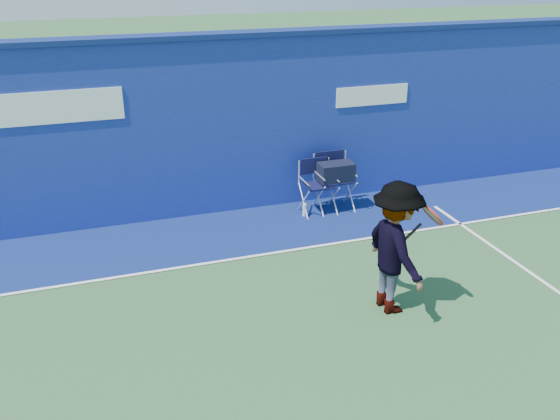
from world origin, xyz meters
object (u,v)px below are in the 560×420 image
object	(u,v)px
directors_chair_left	(318,197)
tennis_player	(396,248)
directors_chair_right	(334,187)
water_bottle	(305,210)

from	to	relation	value
directors_chair_left	tennis_player	distance (m)	3.24
directors_chair_left	directors_chair_right	xyz separation A→B (m)	(0.32, 0.03, 0.13)
directors_chair_right	water_bottle	xyz separation A→B (m)	(-0.61, -0.13, -0.31)
directors_chair_right	tennis_player	xyz separation A→B (m)	(-0.57, -3.21, 0.45)
directors_chair_left	tennis_player	bearing A→B (deg)	-94.33
directors_chair_left	directors_chair_right	size ratio (longest dim) A/B	0.92
directors_chair_right	tennis_player	world-z (taller)	tennis_player
water_bottle	tennis_player	world-z (taller)	tennis_player
water_bottle	tennis_player	distance (m)	3.18
directors_chair_left	water_bottle	distance (m)	0.36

